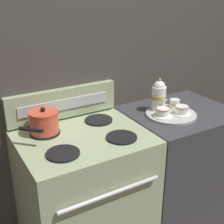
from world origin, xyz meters
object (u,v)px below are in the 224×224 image
(teapot, at_px, (159,95))
(serving_tray, at_px, (171,114))
(teacup_left, at_px, (182,110))
(teacup_right, at_px, (163,112))
(creamer_jug, at_px, (175,104))
(stove, at_px, (85,198))
(saucepan, at_px, (44,122))

(teapot, bearing_deg, serving_tray, -74.12)
(teacup_left, xyz_separation_m, teacup_right, (-0.13, 0.03, 0.00))
(serving_tray, xyz_separation_m, creamer_jug, (0.08, 0.06, 0.04))
(creamer_jug, bearing_deg, stove, -176.83)
(teapot, distance_m, teacup_left, 0.18)
(creamer_jug, bearing_deg, serving_tray, -142.37)
(teapot, relative_size, teacup_left, 1.71)
(serving_tray, bearing_deg, stove, 177.86)
(teacup_right, bearing_deg, teapot, 65.88)
(serving_tray, height_order, teacup_left, teacup_left)
(serving_tray, distance_m, teapot, 0.15)
(teacup_left, distance_m, teacup_right, 0.13)
(teapot, height_order, teacup_left, teapot)
(teapot, xyz_separation_m, creamer_jug, (0.11, -0.04, -0.07))
(stove, height_order, saucepan, saucepan)
(stove, xyz_separation_m, serving_tray, (0.63, -0.02, 0.45))
(serving_tray, bearing_deg, creamer_jug, 37.63)
(saucepan, distance_m, serving_tray, 0.83)
(teacup_left, relative_size, creamer_jug, 1.84)
(stove, bearing_deg, teacup_left, -5.59)
(saucepan, bearing_deg, stove, -37.07)
(teapot, bearing_deg, teacup_left, -60.75)
(stove, height_order, teapot, teapot)
(teapot, relative_size, creamer_jug, 3.14)
(saucepan, distance_m, teacup_right, 0.76)
(teacup_left, xyz_separation_m, creamer_jug, (0.03, 0.11, 0.00))
(stove, relative_size, serving_tray, 2.67)
(serving_tray, distance_m, creamer_jug, 0.11)
(serving_tray, height_order, teacup_right, teacup_right)
(creamer_jug, bearing_deg, teacup_left, -105.65)
(serving_tray, xyz_separation_m, teacup_right, (-0.08, -0.01, 0.03))
(saucepan, relative_size, teacup_left, 1.95)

